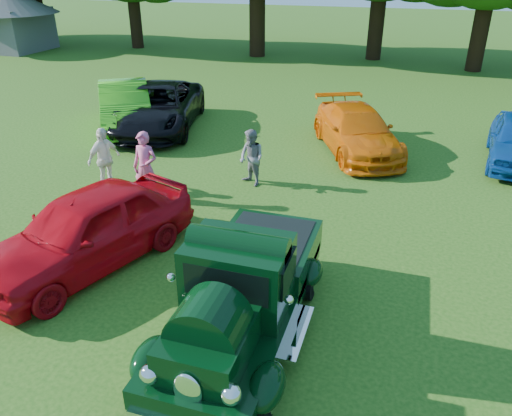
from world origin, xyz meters
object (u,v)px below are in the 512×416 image
(hero_pickup, at_px, (244,291))
(back_car_black, at_px, (158,107))
(back_car_lime, at_px, (125,106))
(gazebo, at_px, (7,11))
(red_convertible, at_px, (87,229))
(spectator_grey, at_px, (252,158))
(back_car_orange, at_px, (357,131))
(spectator_white, at_px, (104,159))
(spectator_pink, at_px, (146,167))

(hero_pickup, xyz_separation_m, back_car_black, (-6.38, 9.42, -0.01))
(back_car_lime, bearing_deg, gazebo, 108.67)
(red_convertible, relative_size, back_car_lime, 0.94)
(red_convertible, relative_size, spectator_grey, 2.98)
(hero_pickup, relative_size, spectator_grey, 3.04)
(red_convertible, height_order, back_car_black, back_car_black)
(red_convertible, relative_size, back_car_orange, 0.96)
(back_car_black, xyz_separation_m, spectator_white, (1.12, -5.14, 0.06))
(spectator_grey, bearing_deg, spectator_white, -123.99)
(spectator_white, bearing_deg, hero_pickup, -109.58)
(spectator_white, relative_size, gazebo, 0.26)
(back_car_black, bearing_deg, hero_pickup, -69.91)
(back_car_lime, relative_size, spectator_white, 2.88)
(spectator_grey, height_order, gazebo, gazebo)
(red_convertible, distance_m, spectator_white, 3.68)
(hero_pickup, distance_m, back_car_black, 11.38)
(back_car_orange, bearing_deg, gazebo, 127.50)
(hero_pickup, bearing_deg, spectator_grey, 106.67)
(back_car_lime, xyz_separation_m, gazebo, (-15.79, 12.56, 1.61))
(back_car_black, height_order, back_car_orange, back_car_black)
(spectator_grey, bearing_deg, gazebo, 177.87)
(back_car_orange, height_order, spectator_pink, spectator_pink)
(hero_pickup, xyz_separation_m, spectator_grey, (-1.70, 5.69, -0.02))
(back_car_lime, relative_size, back_car_orange, 1.02)
(back_car_black, bearing_deg, spectator_white, -91.78)
(red_convertible, height_order, spectator_grey, red_convertible)
(hero_pickup, distance_m, spectator_grey, 5.94)
(back_car_black, relative_size, spectator_pink, 3.14)
(back_car_orange, xyz_separation_m, spectator_grey, (-2.34, -3.44, 0.08))
(back_car_black, height_order, spectator_white, spectator_white)
(hero_pickup, xyz_separation_m, spectator_pink, (-3.91, 3.99, 0.11))
(back_car_lime, xyz_separation_m, spectator_grey, (5.87, -3.49, -0.03))
(red_convertible, bearing_deg, spectator_grey, 87.35)
(spectator_grey, bearing_deg, hero_pickup, -38.91)
(red_convertible, height_order, back_car_lime, back_car_lime)
(spectator_pink, distance_m, spectator_grey, 2.78)
(back_car_lime, height_order, gazebo, gazebo)
(red_convertible, distance_m, back_car_lime, 9.09)
(back_car_black, height_order, gazebo, gazebo)
(hero_pickup, height_order, gazebo, gazebo)
(hero_pickup, distance_m, back_car_lime, 11.90)
(gazebo, bearing_deg, back_car_orange, -27.73)
(hero_pickup, distance_m, spectator_pink, 5.59)
(hero_pickup, relative_size, gazebo, 0.72)
(back_car_lime, height_order, back_car_orange, back_car_lime)
(back_car_black, bearing_deg, red_convertible, -85.54)
(spectator_grey, bearing_deg, spectator_pink, -107.99)
(hero_pickup, height_order, back_car_orange, hero_pickup)
(red_convertible, distance_m, back_car_orange, 9.14)
(back_car_orange, xyz_separation_m, spectator_white, (-5.90, -4.85, 0.15))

